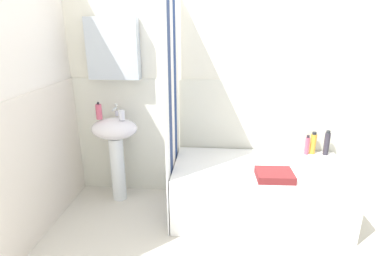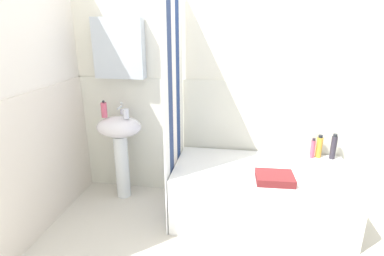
{
  "view_description": "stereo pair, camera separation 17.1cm",
  "coord_description": "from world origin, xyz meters",
  "px_view_note": "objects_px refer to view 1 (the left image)",
  "views": [
    {
      "loc": [
        -0.11,
        -1.65,
        1.68
      ],
      "look_at": [
        -0.3,
        0.69,
        0.9
      ],
      "focal_mm": 28.49,
      "sensor_mm": 36.0,
      "label": 1
    },
    {
      "loc": [
        0.06,
        -1.63,
        1.68
      ],
      "look_at": [
        -0.3,
        0.69,
        0.9
      ],
      "focal_mm": 28.49,
      "sensor_mm": 36.0,
      "label": 2
    }
  ],
  "objects_px": {
    "soap_dispenser": "(99,112)",
    "lotion_bottle": "(327,143)",
    "shampoo_bottle": "(307,145)",
    "bathtub": "(258,191)",
    "towel_folded": "(275,175)",
    "sink": "(115,141)",
    "conditioner_bottle": "(313,143)",
    "toothbrush_cup": "(122,115)"
  },
  "relations": [
    {
      "from": "soap_dispenser",
      "to": "lotion_bottle",
      "type": "bearing_deg",
      "value": 3.77
    },
    {
      "from": "lotion_bottle",
      "to": "shampoo_bottle",
      "type": "distance_m",
      "value": 0.18
    },
    {
      "from": "lotion_bottle",
      "to": "shampoo_bottle",
      "type": "height_order",
      "value": "lotion_bottle"
    },
    {
      "from": "lotion_bottle",
      "to": "bathtub",
      "type": "bearing_deg",
      "value": -155.5
    },
    {
      "from": "bathtub",
      "to": "towel_folded",
      "type": "distance_m",
      "value": 0.38
    },
    {
      "from": "shampoo_bottle",
      "to": "towel_folded",
      "type": "relative_size",
      "value": 0.66
    },
    {
      "from": "sink",
      "to": "towel_folded",
      "type": "height_order",
      "value": "sink"
    },
    {
      "from": "bathtub",
      "to": "conditioner_bottle",
      "type": "bearing_deg",
      "value": 30.56
    },
    {
      "from": "soap_dispenser",
      "to": "toothbrush_cup",
      "type": "relative_size",
      "value": 1.79
    },
    {
      "from": "sink",
      "to": "soap_dispenser",
      "type": "relative_size",
      "value": 5.18
    },
    {
      "from": "soap_dispenser",
      "to": "shampoo_bottle",
      "type": "xyz_separation_m",
      "value": [
        1.97,
        0.14,
        -0.33
      ]
    },
    {
      "from": "bathtub",
      "to": "lotion_bottle",
      "type": "relative_size",
      "value": 6.26
    },
    {
      "from": "sink",
      "to": "towel_folded",
      "type": "bearing_deg",
      "value": -16.2
    },
    {
      "from": "sink",
      "to": "towel_folded",
      "type": "relative_size",
      "value": 2.91
    },
    {
      "from": "lotion_bottle",
      "to": "shampoo_bottle",
      "type": "relative_size",
      "value": 1.26
    },
    {
      "from": "toothbrush_cup",
      "to": "towel_folded",
      "type": "xyz_separation_m",
      "value": [
        1.36,
        -0.39,
        -0.36
      ]
    },
    {
      "from": "lotion_bottle",
      "to": "conditioner_bottle",
      "type": "height_order",
      "value": "lotion_bottle"
    },
    {
      "from": "conditioner_bottle",
      "to": "shampoo_bottle",
      "type": "xyz_separation_m",
      "value": [
        -0.06,
        -0.02,
        -0.01
      ]
    },
    {
      "from": "toothbrush_cup",
      "to": "towel_folded",
      "type": "bearing_deg",
      "value": -15.97
    },
    {
      "from": "conditioner_bottle",
      "to": "sink",
      "type": "bearing_deg",
      "value": -175.98
    },
    {
      "from": "soap_dispenser",
      "to": "bathtub",
      "type": "bearing_deg",
      "value": -6.07
    },
    {
      "from": "soap_dispenser",
      "to": "towel_folded",
      "type": "distance_m",
      "value": 1.67
    },
    {
      "from": "sink",
      "to": "bathtub",
      "type": "distance_m",
      "value": 1.43
    },
    {
      "from": "soap_dispenser",
      "to": "conditioner_bottle",
      "type": "bearing_deg",
      "value": 4.49
    },
    {
      "from": "conditioner_bottle",
      "to": "soap_dispenser",
      "type": "bearing_deg",
      "value": -175.51
    },
    {
      "from": "bathtub",
      "to": "towel_folded",
      "type": "height_order",
      "value": "towel_folded"
    },
    {
      "from": "toothbrush_cup",
      "to": "conditioner_bottle",
      "type": "distance_m",
      "value": 1.84
    },
    {
      "from": "sink",
      "to": "conditioner_bottle",
      "type": "height_order",
      "value": "sink"
    },
    {
      "from": "toothbrush_cup",
      "to": "lotion_bottle",
      "type": "height_order",
      "value": "toothbrush_cup"
    },
    {
      "from": "bathtub",
      "to": "towel_folded",
      "type": "relative_size",
      "value": 5.16
    },
    {
      "from": "toothbrush_cup",
      "to": "conditioner_bottle",
      "type": "xyz_separation_m",
      "value": [
        1.81,
        0.17,
        -0.29
      ]
    },
    {
      "from": "sink",
      "to": "shampoo_bottle",
      "type": "height_order",
      "value": "sink"
    },
    {
      "from": "toothbrush_cup",
      "to": "bathtub",
      "type": "relative_size",
      "value": 0.06
    },
    {
      "from": "conditioner_bottle",
      "to": "toothbrush_cup",
      "type": "bearing_deg",
      "value": -174.74
    },
    {
      "from": "soap_dispenser",
      "to": "sink",
      "type": "bearing_deg",
      "value": 11.5
    },
    {
      "from": "soap_dispenser",
      "to": "conditioner_bottle",
      "type": "xyz_separation_m",
      "value": [
        2.03,
        0.16,
        -0.31
      ]
    },
    {
      "from": "sink",
      "to": "soap_dispenser",
      "type": "distance_m",
      "value": 0.33
    },
    {
      "from": "soap_dispenser",
      "to": "toothbrush_cup",
      "type": "bearing_deg",
      "value": -1.93
    },
    {
      "from": "towel_folded",
      "to": "conditioner_bottle",
      "type": "bearing_deg",
      "value": 50.82
    },
    {
      "from": "toothbrush_cup",
      "to": "lotion_bottle",
      "type": "xyz_separation_m",
      "value": [
        1.93,
        0.15,
        -0.28
      ]
    },
    {
      "from": "lotion_bottle",
      "to": "conditioner_bottle",
      "type": "xyz_separation_m",
      "value": [
        -0.12,
        0.02,
        -0.01
      ]
    },
    {
      "from": "sink",
      "to": "bathtub",
      "type": "height_order",
      "value": "sink"
    }
  ]
}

